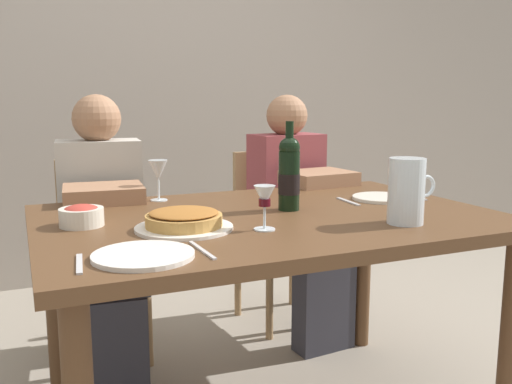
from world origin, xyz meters
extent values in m
cube|color=#A3998E|center=(0.00, 1.93, 1.40)|extent=(8.00, 0.10, 2.80)
cube|color=brown|center=(0.00, 0.00, 0.74)|extent=(1.50, 1.00, 0.04)
cylinder|color=brown|center=(0.67, -0.42, 0.36)|extent=(0.07, 0.07, 0.72)
cylinder|color=brown|center=(-0.67, 0.42, 0.36)|extent=(0.07, 0.07, 0.72)
cylinder|color=brown|center=(0.67, 0.42, 0.36)|extent=(0.07, 0.07, 0.72)
cylinder|color=black|center=(0.09, 0.04, 0.86)|extent=(0.07, 0.07, 0.20)
sphere|color=black|center=(0.09, 0.04, 0.98)|extent=(0.07, 0.07, 0.07)
cylinder|color=black|center=(0.09, 0.04, 1.03)|extent=(0.03, 0.03, 0.08)
cylinder|color=black|center=(0.09, 0.04, 0.85)|extent=(0.07, 0.07, 0.07)
cylinder|color=silver|center=(0.33, -0.29, 0.86)|extent=(0.11, 0.11, 0.20)
cylinder|color=silver|center=(0.33, -0.29, 0.83)|extent=(0.10, 0.10, 0.12)
torus|color=silver|center=(0.40, -0.29, 0.87)|extent=(0.07, 0.01, 0.07)
cylinder|color=white|center=(-0.32, -0.09, 0.77)|extent=(0.29, 0.29, 0.01)
cylinder|color=#C18E47|center=(-0.32, -0.09, 0.79)|extent=(0.23, 0.23, 0.03)
ellipsoid|color=#9E6028|center=(-0.32, -0.09, 0.81)|extent=(0.20, 0.20, 0.02)
cylinder|color=silver|center=(-0.60, 0.07, 0.79)|extent=(0.13, 0.13, 0.06)
ellipsoid|color=#B2382D|center=(-0.60, 0.07, 0.81)|extent=(0.11, 0.11, 0.04)
cylinder|color=silver|center=(-0.28, 0.40, 0.76)|extent=(0.06, 0.06, 0.00)
cylinder|color=silver|center=(-0.28, 0.40, 0.80)|extent=(0.01, 0.01, 0.07)
cone|color=silver|center=(-0.28, 0.40, 0.88)|extent=(0.07, 0.07, 0.08)
cylinder|color=silver|center=(-0.11, -0.19, 0.76)|extent=(0.06, 0.06, 0.00)
cylinder|color=silver|center=(-0.11, -0.19, 0.80)|extent=(0.01, 0.01, 0.06)
cone|color=silver|center=(-0.11, -0.19, 0.86)|extent=(0.06, 0.06, 0.06)
cylinder|color=#470A14|center=(-0.11, -0.19, 0.84)|extent=(0.04, 0.04, 0.02)
cylinder|color=silver|center=(0.51, 0.08, 0.77)|extent=(0.22, 0.22, 0.01)
cylinder|color=white|center=(-0.50, -0.34, 0.77)|extent=(0.25, 0.25, 0.01)
cube|color=silver|center=(0.36, 0.08, 0.76)|extent=(0.02, 0.16, 0.00)
cube|color=silver|center=(0.66, 0.08, 0.76)|extent=(0.03, 0.18, 0.00)
cube|color=silver|center=(-0.35, -0.34, 0.76)|extent=(0.02, 0.18, 0.00)
cube|color=silver|center=(-0.65, -0.34, 0.76)|extent=(0.03, 0.16, 0.00)
cube|color=#9E7A51|center=(-0.45, 0.78, 0.46)|extent=(0.43, 0.43, 0.02)
cube|color=#9E7A51|center=(-0.43, 0.97, 0.67)|extent=(0.36, 0.06, 0.40)
cylinder|color=#9E7A51|center=(-0.63, 0.63, 0.23)|extent=(0.04, 0.04, 0.45)
cylinder|color=#9E7A51|center=(-0.30, 0.60, 0.23)|extent=(0.04, 0.04, 0.45)
cylinder|color=#9E7A51|center=(-0.60, 0.97, 0.23)|extent=(0.04, 0.04, 0.45)
cylinder|color=#9E7A51|center=(-0.27, 0.94, 0.23)|extent=(0.04, 0.04, 0.45)
cube|color=#B7B2A8|center=(-0.45, 0.74, 0.72)|extent=(0.36, 0.23, 0.50)
sphere|color=#9E7051|center=(-0.45, 0.74, 1.06)|extent=(0.20, 0.20, 0.20)
cube|color=#33333D|center=(-0.47, 0.55, 0.47)|extent=(0.34, 0.41, 0.14)
cube|color=#33333D|center=(-0.48, 0.40, 0.20)|extent=(0.28, 0.14, 0.40)
cube|color=#9E7051|center=(-0.47, 0.46, 0.79)|extent=(0.31, 0.26, 0.06)
cube|color=#9E7A51|center=(0.45, 0.82, 0.46)|extent=(0.43, 0.43, 0.02)
cube|color=#9E7A51|center=(0.43, 1.01, 0.67)|extent=(0.36, 0.06, 0.40)
cylinder|color=#9E7A51|center=(0.30, 0.64, 0.23)|extent=(0.04, 0.04, 0.45)
cylinder|color=#9E7A51|center=(0.63, 0.67, 0.23)|extent=(0.04, 0.04, 0.45)
cylinder|color=#9E7A51|center=(0.27, 0.98, 0.23)|extent=(0.04, 0.04, 0.45)
cylinder|color=#9E7A51|center=(0.60, 1.01, 0.23)|extent=(0.04, 0.04, 0.45)
cube|color=#8E3D42|center=(0.45, 0.78, 0.72)|extent=(0.36, 0.23, 0.50)
sphere|color=#9E7051|center=(0.45, 0.78, 1.06)|extent=(0.20, 0.20, 0.20)
cube|color=#33333D|center=(0.47, 0.59, 0.47)|extent=(0.34, 0.40, 0.14)
cube|color=#33333D|center=(0.48, 0.44, 0.20)|extent=(0.28, 0.14, 0.40)
cube|color=#9E7051|center=(0.47, 0.50, 0.79)|extent=(0.31, 0.26, 0.06)
camera|label=1|loc=(-0.76, -1.65, 1.15)|focal=39.00mm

